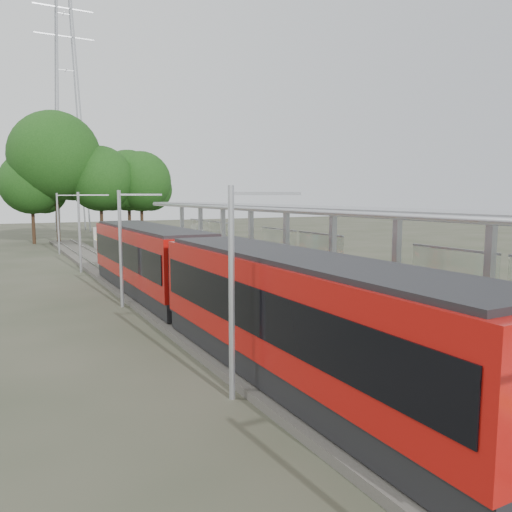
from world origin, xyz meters
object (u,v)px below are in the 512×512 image
at_px(train, 200,277).
at_px(info_pillar_far, 258,256).
at_px(bench_mid, 282,260).
at_px(info_pillar_near, 346,282).
at_px(litter_bin, 339,288).
at_px(bench_far, 250,255).
at_px(bench_near, 392,288).

relative_size(train, info_pillar_far, 16.77).
xyz_separation_m(bench_mid, info_pillar_far, (-0.74, 1.43, 0.11)).
height_order(bench_mid, info_pillar_near, info_pillar_near).
height_order(train, litter_bin, train).
height_order(bench_far, info_pillar_near, info_pillar_near).
bearing_deg(info_pillar_far, bench_far, 58.16).
height_order(train, bench_mid, train).
bearing_deg(info_pillar_far, info_pillar_near, -116.08).
height_order(info_pillar_far, litter_bin, info_pillar_far).
bearing_deg(litter_bin, info_pillar_near, -86.97).
distance_m(bench_mid, info_pillar_far, 1.61).
bearing_deg(info_pillar_near, litter_bin, 107.99).
distance_m(bench_near, bench_mid, 9.11).
xyz_separation_m(bench_near, info_pillar_near, (-1.29, 1.22, 0.17)).
distance_m(bench_far, info_pillar_near, 11.19).
distance_m(train, bench_near, 7.44).
height_order(bench_near, bench_mid, bench_mid).
xyz_separation_m(bench_far, litter_bin, (-1.47, -10.67, -0.11)).
xyz_separation_m(info_pillar_near, litter_bin, (-0.02, 0.43, -0.31)).
height_order(bench_mid, info_pillar_far, info_pillar_far).
relative_size(bench_near, info_pillar_far, 1.02).
xyz_separation_m(train, info_pillar_near, (5.31, -2.19, -0.29)).
height_order(train, bench_near, train).
distance_m(train, info_pillar_near, 5.75).
relative_size(bench_mid, bench_far, 1.07).
distance_m(train, bench_far, 11.19).
distance_m(bench_mid, bench_far, 3.24).
bearing_deg(info_pillar_near, train, 172.57).
bearing_deg(bench_mid, info_pillar_near, -114.96).
height_order(bench_near, litter_bin, bench_near).
bearing_deg(bench_mid, litter_bin, -115.84).
bearing_deg(bench_near, bench_mid, 92.09).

